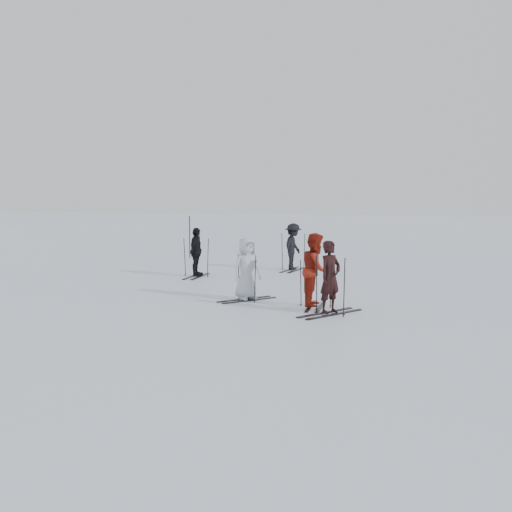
{
  "coord_description": "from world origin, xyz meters",
  "views": [
    {
      "loc": [
        4.47,
        -15.41,
        2.7
      ],
      "look_at": [
        0.0,
        1.0,
        1.0
      ],
      "focal_mm": 45.0,
      "sensor_mm": 36.0,
      "label": 1
    }
  ],
  "objects_px": {
    "skier_uphill_left": "(196,253)",
    "piste_marker": "(190,237)",
    "skier_red": "(316,271)",
    "skier_uphill_far": "(293,247)",
    "skier_grey": "(247,270)",
    "skier_near_dark": "(330,278)"
  },
  "relations": [
    {
      "from": "skier_red",
      "to": "skier_uphill_far",
      "type": "xyz_separation_m",
      "value": [
        -1.99,
        6.86,
        -0.06
      ]
    },
    {
      "from": "skier_uphill_left",
      "to": "piste_marker",
      "type": "relative_size",
      "value": 0.89
    },
    {
      "from": "skier_grey",
      "to": "skier_uphill_far",
      "type": "relative_size",
      "value": 0.97
    },
    {
      "from": "piste_marker",
      "to": "skier_grey",
      "type": "bearing_deg",
      "value": -61.17
    },
    {
      "from": "skier_uphill_far",
      "to": "piste_marker",
      "type": "relative_size",
      "value": 0.93
    },
    {
      "from": "skier_uphill_left",
      "to": "piste_marker",
      "type": "height_order",
      "value": "piste_marker"
    },
    {
      "from": "piste_marker",
      "to": "skier_red",
      "type": "bearing_deg",
      "value": -54.62
    },
    {
      "from": "skier_near_dark",
      "to": "skier_uphill_left",
      "type": "bearing_deg",
      "value": 77.65
    },
    {
      "from": "skier_red",
      "to": "skier_uphill_far",
      "type": "distance_m",
      "value": 7.14
    },
    {
      "from": "skier_uphill_left",
      "to": "skier_red",
      "type": "bearing_deg",
      "value": -134.94
    },
    {
      "from": "skier_red",
      "to": "skier_uphill_far",
      "type": "relative_size",
      "value": 1.08
    },
    {
      "from": "skier_uphill_left",
      "to": "skier_near_dark",
      "type": "bearing_deg",
      "value": -136.98
    },
    {
      "from": "skier_uphill_left",
      "to": "skier_uphill_far",
      "type": "height_order",
      "value": "skier_uphill_far"
    },
    {
      "from": "skier_uphill_far",
      "to": "skier_uphill_left",
      "type": "bearing_deg",
      "value": 140.57
    },
    {
      "from": "skier_red",
      "to": "skier_uphill_far",
      "type": "height_order",
      "value": "skier_red"
    },
    {
      "from": "skier_near_dark",
      "to": "skier_uphill_far",
      "type": "xyz_separation_m",
      "value": [
        -2.45,
        7.65,
        -0.0
      ]
    },
    {
      "from": "skier_red",
      "to": "piste_marker",
      "type": "distance_m",
      "value": 11.97
    },
    {
      "from": "skier_uphill_far",
      "to": "skier_near_dark",
      "type": "bearing_deg",
      "value": -154.79
    },
    {
      "from": "skier_red",
      "to": "skier_uphill_far",
      "type": "bearing_deg",
      "value": 13.35
    },
    {
      "from": "skier_grey",
      "to": "piste_marker",
      "type": "distance_m",
      "value": 10.58
    },
    {
      "from": "skier_grey",
      "to": "skier_uphill_far",
      "type": "height_order",
      "value": "skier_uphill_far"
    },
    {
      "from": "skier_red",
      "to": "skier_uphill_left",
      "type": "height_order",
      "value": "skier_red"
    }
  ]
}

